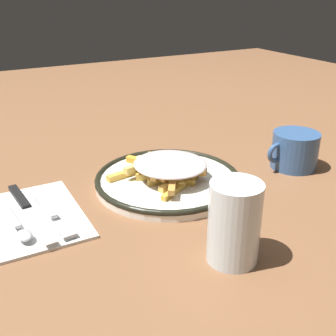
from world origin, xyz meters
The scene contains 9 objects.
ground_plane centered at (0.00, 0.00, 0.00)m, with size 2.60×2.60×0.00m, color brown.
plate centered at (0.00, 0.00, 0.01)m, with size 0.27×0.27×0.02m.
fries_heap centered at (0.01, 0.00, 0.04)m, with size 0.19×0.21×0.04m.
napkin centered at (0.25, 0.00, 0.00)m, with size 0.16×0.21×0.01m, color white.
fork centered at (0.22, 0.01, 0.01)m, with size 0.03×0.18×0.01m.
knife centered at (0.26, -0.02, 0.01)m, with size 0.03×0.21×0.01m.
spoon centered at (0.28, 0.04, 0.01)m, with size 0.03×0.15×0.01m.
water_glass centered at (0.03, 0.24, 0.06)m, with size 0.07×0.07×0.12m, color silver.
coffee_mug centered at (-0.27, 0.05, 0.04)m, with size 0.12×0.09×0.07m.
Camera 1 is at (0.34, 0.62, 0.35)m, focal length 44.64 mm.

